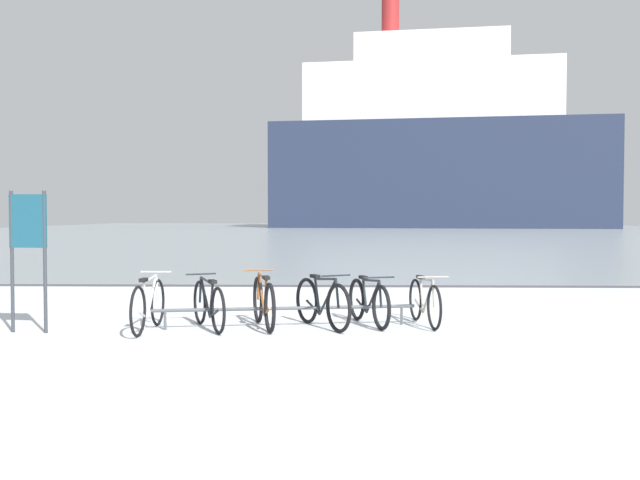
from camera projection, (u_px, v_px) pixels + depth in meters
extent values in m
cube|color=silver|center=(353.00, 425.00, 5.94)|extent=(80.00, 22.00, 0.08)
cube|color=gray|center=(342.00, 231.00, 71.87)|extent=(80.00, 110.00, 0.08)
cube|color=#47474C|center=(345.00, 287.00, 16.93)|extent=(80.00, 0.50, 0.05)
cylinder|color=#4C5156|center=(286.00, 308.00, 10.81)|extent=(3.85, 0.72, 0.05)
cylinder|color=#4C5156|center=(165.00, 320.00, 10.57)|extent=(0.04, 0.04, 0.28)
cylinder|color=#4C5156|center=(402.00, 315.00, 11.07)|extent=(0.04, 0.04, 0.28)
torus|color=black|center=(158.00, 302.00, 10.96)|extent=(0.05, 0.70, 0.70)
torus|color=black|center=(138.00, 311.00, 9.95)|extent=(0.05, 0.70, 0.70)
cylinder|color=silver|center=(152.00, 296.00, 10.63)|extent=(0.04, 0.53, 0.59)
cylinder|color=silver|center=(145.00, 301.00, 10.30)|extent=(0.04, 0.19, 0.53)
cylinder|color=silver|center=(150.00, 279.00, 10.54)|extent=(0.04, 0.66, 0.09)
cylinder|color=silver|center=(143.00, 315.00, 10.16)|extent=(0.04, 0.44, 0.19)
cylinder|color=silver|center=(157.00, 289.00, 10.91)|extent=(0.04, 0.11, 0.42)
cube|color=black|center=(144.00, 280.00, 10.21)|extent=(0.08, 0.20, 0.05)
cylinder|color=silver|center=(156.00, 272.00, 10.87)|extent=(0.46, 0.03, 0.02)
torus|color=black|center=(200.00, 302.00, 11.12)|extent=(0.32, 0.62, 0.66)
torus|color=black|center=(218.00, 311.00, 10.18)|extent=(0.32, 0.62, 0.66)
cylinder|color=#1E2328|center=(205.00, 297.00, 10.81)|extent=(0.26, 0.50, 0.56)
cylinder|color=#1E2328|center=(211.00, 301.00, 10.50)|extent=(0.11, 0.19, 0.50)
cylinder|color=#1E2328|center=(207.00, 281.00, 10.73)|extent=(0.32, 0.62, 0.08)
cylinder|color=#1E2328|center=(214.00, 314.00, 10.38)|extent=(0.22, 0.42, 0.18)
cylinder|color=#1E2328|center=(200.00, 290.00, 11.07)|extent=(0.08, 0.12, 0.39)
cube|color=black|center=(213.00, 282.00, 10.42)|extent=(0.16, 0.22, 0.05)
cylinder|color=#1E2328|center=(201.00, 274.00, 11.03)|extent=(0.43, 0.22, 0.02)
torus|color=black|center=(258.00, 300.00, 11.26)|extent=(0.25, 0.70, 0.71)
torus|color=black|center=(270.00, 308.00, 10.27)|extent=(0.25, 0.70, 0.71)
cylinder|color=brown|center=(262.00, 294.00, 10.93)|extent=(0.18, 0.53, 0.59)
cylinder|color=brown|center=(265.00, 298.00, 10.61)|extent=(0.09, 0.19, 0.53)
cylinder|color=brown|center=(262.00, 277.00, 10.85)|extent=(0.22, 0.65, 0.09)
cylinder|color=brown|center=(267.00, 312.00, 10.48)|extent=(0.16, 0.44, 0.19)
cylinder|color=brown|center=(258.00, 287.00, 11.21)|extent=(0.06, 0.12, 0.42)
cube|color=black|center=(266.00, 278.00, 10.53)|extent=(0.13, 0.21, 0.05)
cylinder|color=brown|center=(259.00, 270.00, 11.17)|extent=(0.45, 0.15, 0.02)
torus|color=black|center=(338.00, 308.00, 10.30)|extent=(0.39, 0.64, 0.70)
torus|color=black|center=(307.00, 301.00, 11.19)|extent=(0.39, 0.64, 0.70)
cylinder|color=#1E2328|center=(328.00, 297.00, 10.58)|extent=(0.29, 0.48, 0.58)
cylinder|color=#1E2328|center=(317.00, 296.00, 10.87)|extent=(0.12, 0.18, 0.52)
cylinder|color=#1E2328|center=(325.00, 279.00, 10.64)|extent=(0.35, 0.59, 0.08)
cylinder|color=#1E2328|center=(313.00, 307.00, 11.00)|extent=(0.24, 0.40, 0.19)
cylinder|color=#1E2328|center=(337.00, 294.00, 10.32)|extent=(0.09, 0.11, 0.41)
cube|color=black|center=(315.00, 276.00, 10.93)|extent=(0.17, 0.21, 0.05)
cylinder|color=#1E2328|center=(336.00, 276.00, 10.35)|extent=(0.41, 0.24, 0.02)
torus|color=black|center=(381.00, 307.00, 10.52)|extent=(0.26, 0.64, 0.66)
torus|color=black|center=(357.00, 299.00, 11.52)|extent=(0.26, 0.64, 0.66)
cylinder|color=#1E2328|center=(373.00, 297.00, 10.84)|extent=(0.21, 0.53, 0.55)
cylinder|color=#1E2328|center=(365.00, 296.00, 11.17)|extent=(0.09, 0.19, 0.49)
cylinder|color=#1E2328|center=(371.00, 280.00, 10.91)|extent=(0.25, 0.66, 0.08)
cylinder|color=#1E2328|center=(362.00, 306.00, 11.31)|extent=(0.18, 0.44, 0.18)
cylinder|color=#1E2328|center=(380.00, 294.00, 10.55)|extent=(0.07, 0.12, 0.38)
cube|color=black|center=(363.00, 277.00, 11.23)|extent=(0.14, 0.22, 0.05)
cylinder|color=#1E2328|center=(379.00, 277.00, 10.58)|extent=(0.44, 0.17, 0.02)
torus|color=black|center=(434.00, 308.00, 10.53)|extent=(0.15, 0.65, 0.65)
torus|color=black|center=(415.00, 300.00, 11.52)|extent=(0.15, 0.65, 0.65)
cylinder|color=gray|center=(428.00, 297.00, 10.85)|extent=(0.13, 0.52, 0.56)
cylinder|color=gray|center=(422.00, 296.00, 11.17)|extent=(0.07, 0.19, 0.50)
cylinder|color=gray|center=(427.00, 280.00, 10.91)|extent=(0.15, 0.65, 0.08)
cylinder|color=gray|center=(419.00, 306.00, 11.31)|extent=(0.11, 0.44, 0.18)
cylinder|color=gray|center=(434.00, 294.00, 10.56)|extent=(0.05, 0.11, 0.39)
cube|color=black|center=(420.00, 277.00, 11.23)|extent=(0.11, 0.21, 0.05)
cylinder|color=gray|center=(433.00, 277.00, 10.59)|extent=(0.46, 0.10, 0.02)
cylinder|color=#33383D|center=(12.00, 262.00, 10.33)|extent=(0.05, 0.05, 2.00)
cylinder|color=#33383D|center=(45.00, 262.00, 10.26)|extent=(0.05, 0.05, 2.00)
cube|color=navy|center=(28.00, 221.00, 10.28)|extent=(0.55, 0.10, 0.75)
cube|color=#232D47|center=(439.00, 176.00, 88.56)|extent=(40.96, 17.37, 12.50)
cube|color=white|center=(431.00, 95.00, 88.38)|extent=(30.89, 14.20, 6.87)
cube|color=white|center=(432.00, 52.00, 88.19)|extent=(18.85, 10.75, 3.50)
cylinder|color=#A52626|center=(390.00, 16.00, 88.88)|extent=(2.13, 2.13, 5.62)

